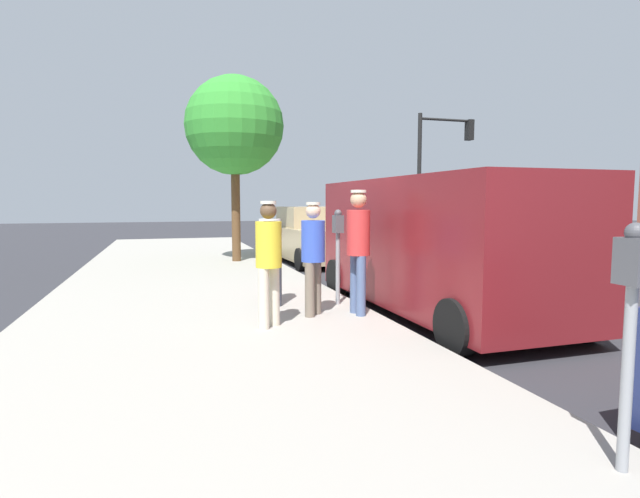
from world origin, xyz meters
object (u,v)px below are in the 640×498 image
(parking_meter_far, at_px, (631,305))
(parked_sedan_behind, at_px, (312,237))
(parked_van, at_px, (437,242))
(pedestrian_in_yellow, at_px, (269,256))
(pedestrian_in_red, at_px, (358,243))
(traffic_light_corner, at_px, (438,158))
(street_tree, at_px, (235,126))
(parking_meter_near, at_px, (338,240))
(pedestrian_in_blue, at_px, (313,251))
(pedestrian_in_white, at_px, (270,247))

(parking_meter_far, relative_size, parked_sedan_behind, 0.34)
(parked_sedan_behind, bearing_deg, parked_van, 89.69)
(pedestrian_in_yellow, distance_m, parked_van, 2.93)
(pedestrian_in_red, height_order, traffic_light_corner, traffic_light_corner)
(parking_meter_far, distance_m, parked_sedan_behind, 12.07)
(pedestrian_in_yellow, relative_size, traffic_light_corner, 0.32)
(parked_sedan_behind, bearing_deg, street_tree, 5.90)
(parking_meter_near, distance_m, parked_van, 1.58)
(street_tree, bearing_deg, pedestrian_in_blue, 91.04)
(parking_meter_far, distance_m, pedestrian_in_blue, 4.66)
(pedestrian_in_yellow, xyz_separation_m, traffic_light_corner, (-9.09, -11.29, 2.42))
(pedestrian_in_blue, relative_size, parked_sedan_behind, 0.37)
(parking_meter_near, height_order, pedestrian_in_red, pedestrian_in_red)
(pedestrian_in_blue, xyz_separation_m, pedestrian_in_red, (-0.64, 0.12, 0.12))
(parking_meter_near, relative_size, traffic_light_corner, 0.29)
(parking_meter_far, xyz_separation_m, pedestrian_in_yellow, (1.35, -4.13, -0.09))
(pedestrian_in_white, height_order, pedestrian_in_yellow, pedestrian_in_yellow)
(street_tree, bearing_deg, pedestrian_in_red, 96.09)
(pedestrian_in_red, bearing_deg, parking_meter_near, -87.25)
(parked_van, bearing_deg, street_tree, -72.17)
(parked_van, height_order, street_tree, street_tree)
(pedestrian_in_red, height_order, parked_van, parked_van)
(pedestrian_in_red, xyz_separation_m, street_tree, (0.77, -7.24, 2.65))
(pedestrian_in_red, xyz_separation_m, pedestrian_in_yellow, (1.39, 0.37, -0.11))
(parked_van, xyz_separation_m, parked_sedan_behind, (-0.04, -7.18, -0.41))
(parking_meter_near, bearing_deg, traffic_light_corner, -127.31)
(pedestrian_in_red, distance_m, parked_sedan_behind, 7.63)
(parking_meter_far, relative_size, pedestrian_in_red, 0.84)
(parking_meter_far, xyz_separation_m, parked_sedan_behind, (-1.54, -11.96, -0.43))
(parked_sedan_behind, bearing_deg, parking_meter_far, 82.67)
(pedestrian_in_blue, height_order, pedestrian_in_red, pedestrian_in_red)
(pedestrian_in_white, bearing_deg, parked_sedan_behind, -111.76)
(pedestrian_in_blue, height_order, parked_van, parked_van)
(pedestrian_in_yellow, distance_m, traffic_light_corner, 14.70)
(parking_meter_near, relative_size, pedestrian_in_red, 0.84)
(pedestrian_in_yellow, bearing_deg, street_tree, -94.64)
(pedestrian_in_red, height_order, street_tree, street_tree)
(traffic_light_corner, bearing_deg, pedestrian_in_blue, 52.33)
(parking_meter_far, xyz_separation_m, pedestrian_in_blue, (0.61, -4.61, -0.10))
(parked_van, bearing_deg, pedestrian_in_blue, 4.50)
(pedestrian_in_yellow, height_order, parked_van, parked_van)
(parked_van, bearing_deg, parking_meter_near, -17.98)
(parking_meter_near, distance_m, parked_sedan_behind, 6.88)
(traffic_light_corner, bearing_deg, parked_sedan_behind, 29.15)
(pedestrian_in_white, bearing_deg, street_tree, -93.03)
(pedestrian_in_white, distance_m, parked_sedan_behind, 7.04)
(pedestrian_in_blue, distance_m, parked_van, 2.11)
(parked_van, bearing_deg, pedestrian_in_white, -14.27)
(pedestrian_in_blue, relative_size, parked_van, 0.31)
(pedestrian_in_white, distance_m, pedestrian_in_yellow, 1.34)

